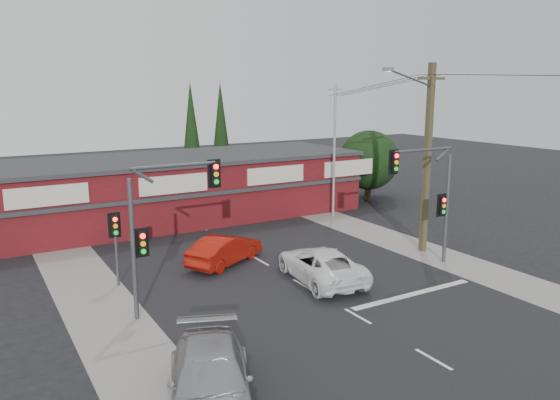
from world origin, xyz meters
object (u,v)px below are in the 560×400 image
utility_pole (426,152)px  red_sedan (225,249)px  silver_suv (211,381)px  white_suv (321,264)px  shop_building (168,188)px

utility_pole → red_sedan: bearing=161.3°
silver_suv → utility_pole: (15.75, 7.91, 4.58)m
utility_pole → white_suv: bearing=-172.0°
red_sedan → shop_building: bearing=-32.4°
silver_suv → utility_pole: 18.21m
silver_suv → shop_building: 22.86m
white_suv → silver_suv: silver_suv is taller
white_suv → red_sedan: bearing=-50.4°
white_suv → silver_suv: (-8.44, -6.89, 0.05)m
red_sedan → shop_building: (0.74, 10.57, 1.39)m
silver_suv → utility_pole: size_ratio=0.56×
white_suv → red_sedan: (-2.79, 4.45, -0.02)m
white_suv → red_sedan: size_ratio=1.22×
red_sedan → shop_building: shop_building is taller
red_sedan → shop_building: size_ratio=0.17×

